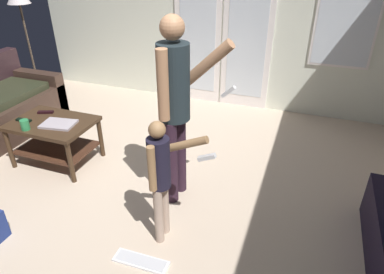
# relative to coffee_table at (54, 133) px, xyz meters

# --- Properties ---
(ground_plane) EXTENTS (5.42, 5.07, 0.02)m
(ground_plane) POSITION_rel_coffee_table_xyz_m (0.98, -0.24, -0.37)
(ground_plane) COLOR beige
(wall_back_with_doors) EXTENTS (5.42, 0.09, 2.78)m
(wall_back_with_doors) POSITION_rel_coffee_table_xyz_m (1.06, 2.26, 0.99)
(wall_back_with_doors) COLOR silver
(wall_back_with_doors) RESTS_ON ground_plane
(coffee_table) EXTENTS (0.85, 0.61, 0.50)m
(coffee_table) POSITION_rel_coffee_table_xyz_m (0.00, 0.00, 0.00)
(coffee_table) COLOR #3B2819
(coffee_table) RESTS_ON ground_plane
(person_adult) EXTENTS (0.62, 0.46, 1.69)m
(person_adult) POSITION_rel_coffee_table_xyz_m (1.48, -0.09, 0.65)
(person_adult) COLOR #2C1A27
(person_adult) RESTS_ON ground_plane
(person_child) EXTENTS (0.49, 0.29, 1.07)m
(person_child) POSITION_rel_coffee_table_xyz_m (1.58, -0.64, 0.29)
(person_child) COLOR tan
(person_child) RESTS_ON ground_plane
(floor_lamp) EXTENTS (0.31, 0.31, 1.67)m
(floor_lamp) POSITION_rel_coffee_table_xyz_m (-1.48, 1.39, 1.07)
(floor_lamp) COLOR #302423
(floor_lamp) RESTS_ON ground_plane
(loose_keyboard) EXTENTS (0.44, 0.14, 0.02)m
(loose_keyboard) POSITION_rel_coffee_table_xyz_m (1.52, -0.96, -0.35)
(loose_keyboard) COLOR white
(loose_keyboard) RESTS_ON ground_plane
(laptop_closed) EXTENTS (0.37, 0.28, 0.02)m
(laptop_closed) POSITION_rel_coffee_table_xyz_m (0.13, -0.04, 0.15)
(laptop_closed) COLOR #B5A9B1
(laptop_closed) RESTS_ON coffee_table
(cup_near_edge) EXTENTS (0.09, 0.09, 0.11)m
(cup_near_edge) POSITION_rel_coffee_table_xyz_m (-0.12, -0.23, 0.19)
(cup_near_edge) COLOR #2D834A
(cup_near_edge) RESTS_ON coffee_table
(tv_remote_black) EXTENTS (0.17, 0.06, 0.02)m
(tv_remote_black) POSITION_rel_coffee_table_xyz_m (-0.29, -0.09, 0.15)
(tv_remote_black) COLOR black
(tv_remote_black) RESTS_ON coffee_table
(dvd_remote_slim) EXTENTS (0.18, 0.11, 0.02)m
(dvd_remote_slim) POSITION_rel_coffee_table_xyz_m (-0.20, 0.15, 0.15)
(dvd_remote_slim) COLOR black
(dvd_remote_slim) RESTS_ON coffee_table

